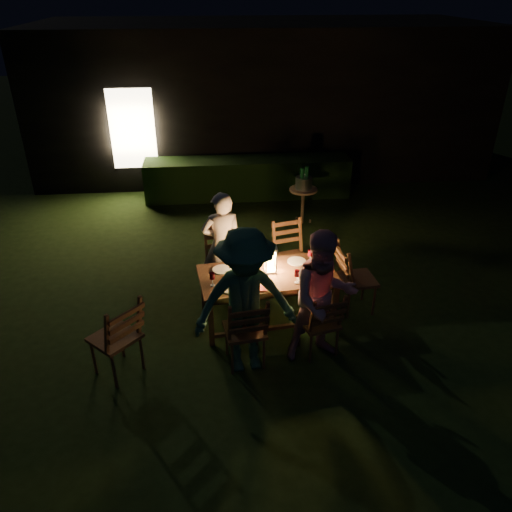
{
  "coord_description": "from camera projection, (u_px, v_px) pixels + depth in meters",
  "views": [
    {
      "loc": [
        -1.24,
        -6.07,
        3.98
      ],
      "look_at": [
        -0.71,
        -0.42,
        0.85
      ],
      "focal_mm": 35.0,
      "sensor_mm": 36.0,
      "label": 1
    }
  ],
  "objects": [
    {
      "name": "plate_near_right",
      "position": [
        307.0,
        278.0,
        6.22
      ],
      "size": [
        0.25,
        0.25,
        0.01
      ],
      "primitive_type": "cylinder",
      "color": "white",
      "rests_on": "dining_table"
    },
    {
      "name": "bottle_table",
      "position": [
        248.0,
        267.0,
        6.21
      ],
      "size": [
        0.07,
        0.07,
        0.28
      ],
      "primitive_type": "cylinder",
      "color": "#0F471E",
      "rests_on": "dining_table"
    },
    {
      "name": "bottle_bucket_b",
      "position": [
        306.0,
        179.0,
        8.99
      ],
      "size": [
        0.07,
        0.07,
        0.32
      ],
      "primitive_type": "cylinder",
      "color": "#0F471E",
      "rests_on": "side_table"
    },
    {
      "name": "wineglass_d",
      "position": [
        310.0,
        256.0,
        6.56
      ],
      "size": [
        0.06,
        0.06,
        0.18
      ],
      "primitive_type": null,
      "color": "#59070F",
      "rests_on": "dining_table"
    },
    {
      "name": "person_opp_right",
      "position": [
        323.0,
        298.0,
        5.66
      ],
      "size": [
        0.87,
        0.72,
        1.65
      ],
      "primitive_type": "imported",
      "rotation": [
        0.0,
        0.0,
        0.13
      ],
      "color": "#BA8090",
      "rests_on": "ground"
    },
    {
      "name": "chair_spare",
      "position": [
        118.0,
        350.0,
        5.63
      ],
      "size": [
        0.7,
        0.7,
        1.07
      ],
      "rotation": [
        0.0,
        0.0,
        0.81
      ],
      "color": "#482918",
      "rests_on": "ground"
    },
    {
      "name": "garden_envelope",
      "position": [
        260.0,
        96.0,
        11.91
      ],
      "size": [
        40.0,
        40.0,
        3.2
      ],
      "color": "black",
      "rests_on": "ground"
    },
    {
      "name": "ice_bucket",
      "position": [
        304.0,
        183.0,
        8.97
      ],
      "size": [
        0.3,
        0.3,
        0.22
      ],
      "primitive_type": "cylinder",
      "color": "#A5A8AD",
      "rests_on": "side_table"
    },
    {
      "name": "wineglass_b",
      "position": [
        212.0,
        279.0,
        6.05
      ],
      "size": [
        0.06,
        0.06,
        0.18
      ],
      "primitive_type": null,
      "color": "#59070F",
      "rests_on": "dining_table"
    },
    {
      "name": "dining_table",
      "position": [
        268.0,
        279.0,
        6.36
      ],
      "size": [
        1.82,
        1.07,
        0.72
      ],
      "rotation": [
        0.0,
        0.0,
        0.13
      ],
      "color": "#482918",
      "rests_on": "ground"
    },
    {
      "name": "chair_end",
      "position": [
        355.0,
        289.0,
        6.76
      ],
      "size": [
        0.54,
        0.51,
        1.04
      ],
      "rotation": [
        0.0,
        0.0,
        -1.47
      ],
      "color": "#482918",
      "rests_on": "ground"
    },
    {
      "name": "chair_near_right",
      "position": [
        319.0,
        333.0,
        5.97
      ],
      "size": [
        0.52,
        0.54,
        0.94
      ],
      "rotation": [
        0.0,
        0.0,
        0.24
      ],
      "color": "#482918",
      "rests_on": "ground"
    },
    {
      "name": "plate_far_right",
      "position": [
        297.0,
        261.0,
        6.6
      ],
      "size": [
        0.25,
        0.25,
        0.01
      ],
      "primitive_type": "cylinder",
      "color": "white",
      "rests_on": "dining_table"
    },
    {
      "name": "lantern",
      "position": [
        271.0,
        261.0,
        6.3
      ],
      "size": [
        0.16,
        0.16,
        0.35
      ],
      "color": "white",
      "rests_on": "dining_table"
    },
    {
      "name": "bottle_bucket_a",
      "position": [
        301.0,
        181.0,
        8.91
      ],
      "size": [
        0.07,
        0.07,
        0.32
      ],
      "primitive_type": "cylinder",
      "color": "#0F471E",
      "rests_on": "side_table"
    },
    {
      "name": "side_table",
      "position": [
        303.0,
        193.0,
        9.07
      ],
      "size": [
        0.51,
        0.51,
        0.68
      ],
      "color": "brown",
      "rests_on": "ground"
    },
    {
      "name": "wineglass_a",
      "position": [
        240.0,
        260.0,
        6.47
      ],
      "size": [
        0.06,
        0.06,
        0.18
      ],
      "primitive_type": null,
      "color": "#59070F",
      "rests_on": "dining_table"
    },
    {
      "name": "plate_far_left",
      "position": [
        222.0,
        270.0,
        6.41
      ],
      "size": [
        0.25,
        0.25,
        0.01
      ],
      "primitive_type": "cylinder",
      "color": "white",
      "rests_on": "dining_table"
    },
    {
      "name": "chair_far_left",
      "position": [
        224.0,
        274.0,
        7.1
      ],
      "size": [
        0.53,
        0.56,
        1.05
      ],
      "rotation": [
        0.0,
        0.0,
        3.26
      ],
      "color": "#482918",
      "rests_on": "ground"
    },
    {
      "name": "chair_far_right",
      "position": [
        291.0,
        267.0,
        7.29
      ],
      "size": [
        0.56,
        0.58,
        1.02
      ],
      "rotation": [
        0.0,
        0.0,
        3.39
      ],
      "color": "#482918",
      "rests_on": "ground"
    },
    {
      "name": "chair_near_left",
      "position": [
        245.0,
        342.0,
        5.78
      ],
      "size": [
        0.52,
        0.55,
        1.02
      ],
      "rotation": [
        0.0,
        0.0,
        0.14
      ],
      "color": "#482918",
      "rests_on": "ground"
    },
    {
      "name": "plate_near_left",
      "position": [
        228.0,
        288.0,
        6.03
      ],
      "size": [
        0.25,
        0.25,
        0.01
      ],
      "primitive_type": "cylinder",
      "color": "white",
      "rests_on": "dining_table"
    },
    {
      "name": "wineglass_e",
      "position": [
        265.0,
        281.0,
        6.01
      ],
      "size": [
        0.06,
        0.06,
        0.18
      ],
      "primitive_type": null,
      "color": "silver",
      "rests_on": "dining_table"
    },
    {
      "name": "phone",
      "position": [
        223.0,
        292.0,
        5.95
      ],
      "size": [
        0.14,
        0.07,
        0.01
      ],
      "primitive_type": "cube",
      "color": "black",
      "rests_on": "dining_table"
    },
    {
      "name": "person_opp_left",
      "position": [
        246.0,
        303.0,
        5.46
      ],
      "size": [
        1.22,
        0.8,
        1.78
      ],
      "primitive_type": "imported",
      "rotation": [
        0.0,
        0.0,
        0.13
      ],
      "color": "#2F5F47",
      "rests_on": "ground"
    },
    {
      "name": "wineglass_c",
      "position": [
        297.0,
        277.0,
        6.1
      ],
      "size": [
        0.06,
        0.06,
        0.18
      ],
      "primitive_type": null,
      "color": "#59070F",
      "rests_on": "dining_table"
    },
    {
      "name": "napkin_right",
      "position": [
        316.0,
        281.0,
        6.17
      ],
      "size": [
        0.18,
        0.14,
        0.01
      ],
      "primitive_type": "cube",
      "color": "red",
      "rests_on": "dining_table"
    },
    {
      "name": "person_house_side",
      "position": [
        222.0,
        244.0,
        6.92
      ],
      "size": [
        0.61,
        0.44,
        1.55
      ],
      "primitive_type": "imported",
      "rotation": [
        0.0,
        0.0,
        3.27
      ],
      "color": "beige",
      "rests_on": "ground"
    },
    {
      "name": "napkin_left",
      "position": [
        262.0,
        288.0,
        6.02
      ],
      "size": [
        0.18,
        0.14,
        0.01
      ],
      "primitive_type": "cube",
      "color": "red",
      "rests_on": "dining_table"
    }
  ]
}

